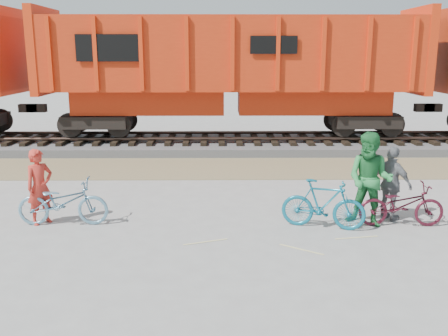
% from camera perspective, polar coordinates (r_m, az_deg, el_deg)
% --- Properties ---
extents(ground, '(120.00, 120.00, 0.00)m').
position_cam_1_polar(ground, '(10.57, 3.47, -6.83)').
color(ground, '#9E9E99').
rests_on(ground, ground).
extents(gravel_strip, '(120.00, 3.00, 0.02)m').
position_cam_1_polar(gravel_strip, '(15.84, 2.11, -0.00)').
color(gravel_strip, '#907F59').
rests_on(gravel_strip, ground).
extents(ballast_bed, '(120.00, 4.00, 0.30)m').
position_cam_1_polar(ballast_bed, '(19.24, 1.63, 2.77)').
color(ballast_bed, slate).
rests_on(ballast_bed, ground).
extents(track, '(120.00, 2.60, 0.24)m').
position_cam_1_polar(track, '(19.19, 1.64, 3.72)').
color(track, black).
rests_on(track, ballast_bed).
extents(hopper_car_center, '(14.00, 3.13, 4.65)m').
position_cam_1_polar(hopper_car_center, '(18.93, 0.83, 11.30)').
color(hopper_car_center, black).
rests_on(hopper_car_center, track).
extents(bicycle_blue, '(1.91, 0.70, 1.00)m').
position_cam_1_polar(bicycle_blue, '(11.13, -17.93, -3.74)').
color(bicycle_blue, '#6294AF').
rests_on(bicycle_blue, ground).
extents(bicycle_teal, '(1.80, 0.97, 1.04)m').
position_cam_1_polar(bicycle_teal, '(10.58, 11.28, -4.07)').
color(bicycle_teal, '#116B86').
rests_on(bicycle_teal, ground).
extents(bicycle_maroon, '(1.79, 0.67, 0.93)m').
position_cam_1_polar(bicycle_maroon, '(11.17, 19.61, -3.98)').
color(bicycle_maroon, '#481321').
rests_on(bicycle_maroon, ground).
extents(person_solo, '(0.69, 0.70, 1.62)m').
position_cam_1_polar(person_solo, '(11.30, -20.31, -2.02)').
color(person_solo, red).
rests_on(person_solo, ground).
extents(person_man, '(1.22, 1.15, 1.99)m').
position_cam_1_polar(person_man, '(10.89, 16.34, -1.27)').
color(person_man, '#257C3B').
rests_on(person_man, ground).
extents(person_woman, '(0.91, 1.00, 1.64)m').
position_cam_1_polar(person_woman, '(11.41, 18.59, -1.72)').
color(person_woman, slate).
rests_on(person_woman, ground).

